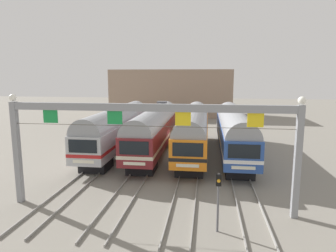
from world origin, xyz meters
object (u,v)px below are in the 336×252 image
commuter_train_blue (234,130)px  catenary_gantry (149,127)px  commuter_train_maroon (155,128)px  commuter_train_stainless (117,127)px  commuter_train_orange (194,129)px  yard_signal_mast (218,192)px

commuter_train_blue → catenary_gantry: bearing=-114.3°
commuter_train_blue → commuter_train_maroon: bearing=180.0°
commuter_train_stainless → commuter_train_blue: 12.17m
commuter_train_maroon → commuter_train_blue: (8.11, -0.00, -0.00)m
commuter_train_orange → commuter_train_maroon: bearing=179.9°
commuter_train_stainless → commuter_train_orange: size_ratio=1.00×
commuter_train_maroon → catenary_gantry: catenary_gantry is taller
commuter_train_stainless → catenary_gantry: (6.08, -13.49, 2.42)m
commuter_train_maroon → yard_signal_mast: (6.08, -15.74, -0.48)m
commuter_train_maroon → commuter_train_orange: bearing=-0.1°
commuter_train_orange → catenary_gantry: 13.86m
commuter_train_stainless → commuter_train_blue: bearing=0.0°
commuter_train_stainless → commuter_train_maroon: commuter_train_maroon is taller
commuter_train_orange → yard_signal_mast: 15.87m
yard_signal_mast → catenary_gantry: bearing=151.1°
commuter_train_stainless → yard_signal_mast: 18.73m
commuter_train_maroon → commuter_train_stainless: bearing=-179.9°
commuter_train_stainless → commuter_train_blue: size_ratio=1.00×
commuter_train_maroon → commuter_train_blue: bearing=-0.0°
commuter_train_maroon → commuter_train_orange: size_ratio=1.00×
commuter_train_blue → commuter_train_orange: bearing=180.0°
commuter_train_maroon → catenary_gantry: bearing=-81.5°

